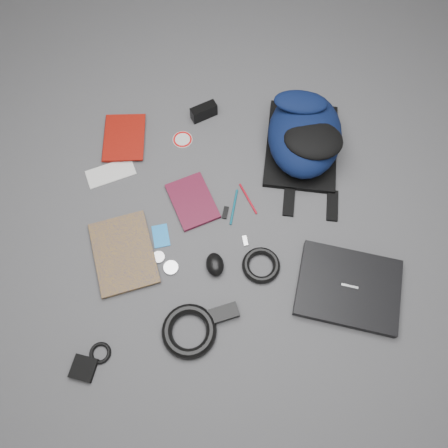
{
  "coord_description": "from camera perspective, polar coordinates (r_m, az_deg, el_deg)",
  "views": [
    {
      "loc": [
        -0.05,
        -0.66,
        1.53
      ],
      "look_at": [
        0.0,
        0.0,
        0.02
      ],
      "focal_mm": 35.0,
      "sensor_mm": 36.0,
      "label": 1
    }
  ],
  "objects": [
    {
      "name": "mouse",
      "position": [
        1.58,
        -1.19,
        -5.31
      ],
      "size": [
        0.07,
        0.1,
        0.05
      ],
      "primitive_type": "ellipsoid",
      "rotation": [
        0.0,
        0.0,
        0.11
      ],
      "color": "black",
      "rests_on": "ground"
    },
    {
      "name": "laptop",
      "position": [
        1.63,
        15.94,
        -7.98
      ],
      "size": [
        0.42,
        0.37,
        0.04
      ],
      "primitive_type": "cube",
      "rotation": [
        0.0,
        0.0,
        -0.3
      ],
      "color": "black",
      "rests_on": "ground"
    },
    {
      "name": "pen_teal",
      "position": [
        1.69,
        1.3,
        2.24
      ],
      "size": [
        0.05,
        0.15,
        0.01
      ],
      "primitive_type": "cylinder",
      "rotation": [
        1.57,
        0.0,
        -0.25
      ],
      "color": "#0B4F64",
      "rests_on": "ground"
    },
    {
      "name": "pen_red",
      "position": [
        1.71,
        3.17,
        3.31
      ],
      "size": [
        0.06,
        0.14,
        0.01
      ],
      "primitive_type": "cylinder",
      "rotation": [
        1.57,
        0.0,
        0.38
      ],
      "color": "#A20C1B",
      "rests_on": "ground"
    },
    {
      "name": "pouch",
      "position": [
        1.59,
        -17.87,
        -17.49
      ],
      "size": [
        0.1,
        0.1,
        0.02
      ],
      "primitive_type": "cube",
      "rotation": [
        0.0,
        0.0,
        -0.31
      ],
      "color": "black",
      "rests_on": "ground"
    },
    {
      "name": "earbud_coil",
      "position": [
        1.59,
        -15.86,
        -15.9
      ],
      "size": [
        0.1,
        0.1,
        0.01
      ],
      "primitive_type": "torus",
      "rotation": [
        0.0,
        0.0,
        0.41
      ],
      "color": "black",
      "rests_on": "ground"
    },
    {
      "name": "id_badge",
      "position": [
        1.66,
        -8.26,
        -1.54
      ],
      "size": [
        0.07,
        0.1,
        0.0
      ],
      "primitive_type": "cube",
      "rotation": [
        0.0,
        0.0,
        0.14
      ],
      "color": "#1C7FD5",
      "rests_on": "ground"
    },
    {
      "name": "cable_coil",
      "position": [
        1.6,
        4.86,
        -5.39
      ],
      "size": [
        0.16,
        0.16,
        0.03
      ],
      "primitive_type": "torus",
      "rotation": [
        0.0,
        0.0,
        -0.12
      ],
      "color": "black",
      "rests_on": "ground"
    },
    {
      "name": "envelope",
      "position": [
        1.83,
        -14.58,
        6.52
      ],
      "size": [
        0.21,
        0.14,
        0.0
      ],
      "primitive_type": "cube",
      "rotation": [
        0.0,
        0.0,
        0.31
      ],
      "color": "silver",
      "rests_on": "ground"
    },
    {
      "name": "dvd_case",
      "position": [
        1.7,
        -4.14,
        2.99
      ],
      "size": [
        0.21,
        0.25,
        0.02
      ],
      "primitive_type": "cube",
      "rotation": [
        0.0,
        0.0,
        0.34
      ],
      "color": "#450D1E",
      "rests_on": "ground"
    },
    {
      "name": "comic_book",
      "position": [
        1.67,
        -16.52,
        -4.69
      ],
      "size": [
        0.27,
        0.33,
        0.02
      ],
      "primitive_type": "imported",
      "rotation": [
        0.0,
        0.0,
        0.22
      ],
      "color": "#BF890D",
      "rests_on": "ground"
    },
    {
      "name": "power_cord_coil",
      "position": [
        1.53,
        -4.57,
        -13.76
      ],
      "size": [
        0.2,
        0.2,
        0.04
      ],
      "primitive_type": "torus",
      "rotation": [
        0.0,
        0.0,
        -0.08
      ],
      "color": "black",
      "rests_on": "ground"
    },
    {
      "name": "usb_silver",
      "position": [
        1.64,
        2.78,
        -2.2
      ],
      "size": [
        0.02,
        0.04,
        0.01
      ],
      "primitive_type": "cube",
      "rotation": [
        0.0,
        0.0,
        0.11
      ],
      "color": "silver",
      "rests_on": "ground"
    },
    {
      "name": "compact_camera",
      "position": [
        1.9,
        -2.66,
        14.44
      ],
      "size": [
        0.12,
        0.08,
        0.06
      ],
      "primitive_type": "cube",
      "rotation": [
        0.0,
        0.0,
        0.41
      ],
      "color": "black",
      "rests_on": "ground"
    },
    {
      "name": "ground",
      "position": [
        1.66,
        0.0,
        -0.28
      ],
      "size": [
        4.0,
        4.0,
        0.0
      ],
      "primitive_type": "plane",
      "color": "#4F4F51",
      "rests_on": "ground"
    },
    {
      "name": "power_brick",
      "position": [
        1.54,
        -0.39,
        -11.69
      ],
      "size": [
        0.13,
        0.08,
        0.03
      ],
      "primitive_type": "cube",
      "rotation": [
        0.0,
        0.0,
        0.23
      ],
      "color": "black",
      "rests_on": "ground"
    },
    {
      "name": "headphone_right",
      "position": [
        1.61,
        -6.94,
        -5.69
      ],
      "size": [
        0.06,
        0.06,
        0.01
      ],
      "primitive_type": "cylinder",
      "rotation": [
        0.0,
        0.0,
        0.1
      ],
      "color": "silver",
      "rests_on": "ground"
    },
    {
      "name": "usb_black",
      "position": [
        1.68,
        0.18,
        1.49
      ],
      "size": [
        0.03,
        0.05,
        0.01
      ],
      "primitive_type": "cube",
      "rotation": [
        0.0,
        0.0,
        -0.27
      ],
      "color": "black",
      "rests_on": "ground"
    },
    {
      "name": "backpack",
      "position": [
        1.79,
        10.49,
        11.53
      ],
      "size": [
        0.39,
        0.5,
        0.19
      ],
      "primitive_type": null,
      "rotation": [
        0.0,
        0.0,
        -0.19
      ],
      "color": "black",
      "rests_on": "ground"
    },
    {
      "name": "sticker_disc",
      "position": [
        1.86,
        -5.43,
        10.93
      ],
      "size": [
        0.11,
        0.11,
        0.0
      ],
      "primitive_type": "cylinder",
      "rotation": [
        0.0,
        0.0,
        0.41
      ],
      "color": "silver",
      "rests_on": "ground"
    },
    {
      "name": "headphone_left",
      "position": [
        1.63,
        -8.53,
        -4.31
      ],
      "size": [
        0.06,
        0.06,
        0.01
      ],
      "primitive_type": "cylinder",
      "rotation": [
        0.0,
        0.0,
        0.25
      ],
      "color": "#ABAAAD",
      "rests_on": "ground"
    },
    {
      "name": "textbook_red",
      "position": [
        1.91,
        -15.44,
        10.73
      ],
      "size": [
        0.18,
        0.23,
        0.02
      ],
      "primitive_type": "imported",
      "rotation": [
        0.0,
        0.0,
        -0.04
      ],
      "color": "maroon",
      "rests_on": "ground"
    }
  ]
}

